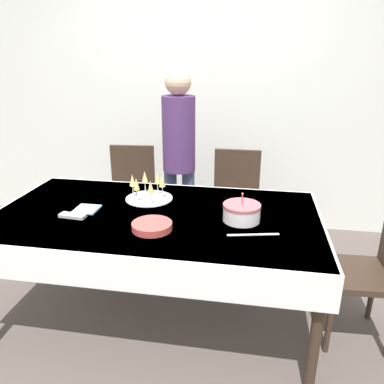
{
  "coord_description": "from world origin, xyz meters",
  "views": [
    {
      "loc": [
        0.61,
        -2.16,
        1.75
      ],
      "look_at": [
        0.22,
        0.11,
        0.9
      ],
      "focal_mm": 35.0,
      "sensor_mm": 36.0,
      "label": 1
    }
  ],
  "objects": [
    {
      "name": "person_standing",
      "position": [
        -0.03,
        0.91,
        0.99
      ],
      "size": [
        0.28,
        0.28,
        1.65
      ],
      "color": "#3F4C72",
      "rests_on": "ground_plane"
    },
    {
      "name": "dining_chair_far_left",
      "position": [
        -0.48,
        0.89,
        0.54
      ],
      "size": [
        0.46,
        0.46,
        0.98
      ],
      "color": "#38281E",
      "rests_on": "ground_plane"
    },
    {
      "name": "fork_pile",
      "position": [
        -0.5,
        -0.15,
        0.79
      ],
      "size": [
        0.17,
        0.07,
        0.02
      ],
      "color": "silver",
      "rests_on": "dining_table"
    },
    {
      "name": "ground_plane",
      "position": [
        0.0,
        0.0,
        0.0
      ],
      "size": [
        12.0,
        12.0,
        0.0
      ],
      "primitive_type": "plane",
      "color": "#564C47"
    },
    {
      "name": "dining_chair_far_right",
      "position": [
        0.47,
        0.89,
        0.54
      ],
      "size": [
        0.42,
        0.42,
        0.98
      ],
      "color": "#38281E",
      "rests_on": "ground_plane"
    },
    {
      "name": "napkin_pile",
      "position": [
        -0.46,
        -0.03,
        0.79
      ],
      "size": [
        0.15,
        0.15,
        0.01
      ],
      "color": "#8CC6E0",
      "rests_on": "dining_table"
    },
    {
      "name": "cake_knife",
      "position": [
        0.63,
        -0.21,
        0.78
      ],
      "size": [
        0.3,
        0.08,
        0.0
      ],
      "color": "silver",
      "rests_on": "dining_table"
    },
    {
      "name": "birthday_cake",
      "position": [
        0.55,
        -0.02,
        0.83
      ],
      "size": [
        0.23,
        0.23,
        0.18
      ],
      "color": "white",
      "rests_on": "dining_table"
    },
    {
      "name": "dining_table",
      "position": [
        0.0,
        0.0,
        0.68
      ],
      "size": [
        2.11,
        1.15,
        0.78
      ],
      "color": "white",
      "rests_on": "ground_plane"
    },
    {
      "name": "plate_stack_main",
      "position": [
        0.04,
        -0.24,
        0.8
      ],
      "size": [
        0.24,
        0.24,
        0.04
      ],
      "color": "#CC4C47",
      "rests_on": "dining_table"
    },
    {
      "name": "champagne_tray",
      "position": [
        -0.12,
        0.23,
        0.86
      ],
      "size": [
        0.33,
        0.33,
        0.18
      ],
      "color": "silver",
      "rests_on": "dining_table"
    },
    {
      "name": "dining_chair_right_end",
      "position": [
        1.37,
        0.0,
        0.54
      ],
      "size": [
        0.44,
        0.44,
        0.98
      ],
      "color": "#38281E",
      "rests_on": "ground_plane"
    },
    {
      "name": "wall_back",
      "position": [
        0.0,
        1.66,
        1.35
      ],
      "size": [
        8.0,
        0.05,
        2.7
      ],
      "color": "silver",
      "rests_on": "ground_plane"
    }
  ]
}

